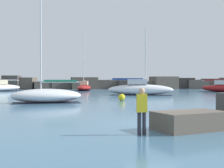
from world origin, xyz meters
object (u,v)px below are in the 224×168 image
person_on_rocks (142,109)px  mooring_buoy_orange_near (122,97)px  sailboat_moored_0 (46,95)px  sailboat_moored_3 (84,87)px  sailboat_moored_2 (140,89)px  mooring_buoy_far_side (34,95)px

person_on_rocks → mooring_buoy_orange_near: bearing=84.6°
sailboat_moored_0 → sailboat_moored_3: sailboat_moored_0 is taller
sailboat_moored_2 → person_on_rocks: sailboat_moored_2 is taller
sailboat_moored_3 → mooring_buoy_orange_near: (2.99, -23.82, -0.26)m
sailboat_moored_0 → sailboat_moored_2: size_ratio=1.31×
mooring_buoy_far_side → person_on_rocks: 21.96m
sailboat_moored_0 → mooring_buoy_far_side: size_ratio=11.74×
sailboat_moored_0 → mooring_buoy_far_side: sailboat_moored_0 is taller
sailboat_moored_2 → sailboat_moored_0: bearing=-133.3°
mooring_buoy_far_side → person_on_rocks: size_ratio=0.53×
mooring_buoy_orange_near → person_on_rocks: bearing=-95.4°
sailboat_moored_2 → mooring_buoy_orange_near: size_ratio=9.85×
sailboat_moored_0 → person_on_rocks: sailboat_moored_0 is taller
sailboat_moored_2 → person_on_rocks: bearing=-101.2°
mooring_buoy_orange_near → mooring_buoy_far_side: bearing=153.6°
sailboat_moored_0 → person_on_rocks: (4.90, -15.14, 0.33)m
mooring_buoy_orange_near → mooring_buoy_far_side: size_ratio=0.91×
sailboat_moored_0 → sailboat_moored_3: size_ratio=1.14×
sailboat_moored_2 → mooring_buoy_orange_near: (-3.47, -8.92, -0.42)m
mooring_buoy_orange_near → sailboat_moored_0: bearing=-165.7°
sailboat_moored_3 → sailboat_moored_0: bearing=-97.8°
mooring_buoy_orange_near → sailboat_moored_2: bearing=68.7°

